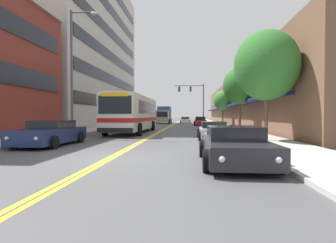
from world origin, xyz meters
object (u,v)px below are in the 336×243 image
(street_tree_right_near, at_px, (266,66))
(fire_hydrant, at_px, (236,131))
(car_champagne_parked_left_mid, at_px, (144,121))
(car_white_moving_lead, at_px, (185,120))
(car_silver_parked_right_far, at_px, (213,131))
(street_tree_right_far, at_px, (223,101))
(car_navy_parked_left_near, at_px, (51,133))
(car_charcoal_parked_right_foreground, at_px, (235,146))
(street_tree_right_mid, at_px, (240,86))
(box_truck, at_px, (164,115))
(city_bus, at_px, (134,113))
(traffic_signal_mast, at_px, (194,96))
(street_lamp_left_near, at_px, (75,64))
(car_red_parked_right_mid, at_px, (200,121))

(street_tree_right_near, xyz_separation_m, fire_hydrant, (-1.25, 2.43, -3.87))
(car_champagne_parked_left_mid, bearing_deg, car_white_moving_lead, 65.67)
(car_champagne_parked_left_mid, bearing_deg, street_tree_right_near, -65.05)
(car_champagne_parked_left_mid, distance_m, car_silver_parked_right_far, 24.37)
(fire_hydrant, bearing_deg, street_tree_right_far, 85.53)
(car_navy_parked_left_near, height_order, car_white_moving_lead, car_navy_parked_left_near)
(car_navy_parked_left_near, distance_m, car_silver_parked_right_far, 9.78)
(car_charcoal_parked_right_foreground, xyz_separation_m, street_tree_right_mid, (3.23, 16.76, 3.80))
(street_tree_right_mid, bearing_deg, box_truck, 110.79)
(city_bus, height_order, street_tree_right_mid, street_tree_right_mid)
(car_navy_parked_left_near, bearing_deg, fire_hydrant, 25.25)
(car_champagne_parked_left_mid, relative_size, car_charcoal_parked_right_foreground, 1.01)
(city_bus, bearing_deg, street_tree_right_near, -40.67)
(city_bus, relative_size, traffic_signal_mast, 1.62)
(street_lamp_left_near, bearing_deg, traffic_signal_mast, 73.93)
(car_navy_parked_left_near, relative_size, car_champagne_parked_left_mid, 1.08)
(box_truck, relative_size, street_tree_right_far, 1.36)
(street_lamp_left_near, bearing_deg, car_navy_parked_left_near, -80.70)
(box_truck, bearing_deg, car_champagne_parked_left_mid, -100.30)
(street_tree_right_far, bearing_deg, box_truck, 128.37)
(city_bus, xyz_separation_m, street_lamp_left_near, (-2.79, -5.98, 3.31))
(street_tree_right_mid, bearing_deg, traffic_signal_mast, 100.25)
(street_lamp_left_near, bearing_deg, fire_hydrant, 1.47)
(city_bus, relative_size, street_lamp_left_near, 1.34)
(car_white_moving_lead, relative_size, street_tree_right_near, 0.76)
(car_silver_parked_right_far, height_order, box_truck, box_truck)
(street_tree_right_far, height_order, fire_hydrant, street_tree_right_far)
(car_red_parked_right_mid, bearing_deg, car_champagne_parked_left_mid, -179.52)
(city_bus, distance_m, car_silver_parked_right_far, 9.15)
(car_white_moving_lead, bearing_deg, car_red_parked_right_mid, -79.31)
(car_navy_parked_left_near, xyz_separation_m, box_truck, (2.02, 38.27, 1.03))
(car_charcoal_parked_right_foreground, height_order, street_tree_right_mid, street_tree_right_mid)
(fire_hydrant, bearing_deg, street_lamp_left_near, -178.53)
(car_navy_parked_left_near, distance_m, street_tree_right_mid, 17.52)
(city_bus, height_order, street_tree_right_far, street_tree_right_far)
(car_navy_parked_left_near, relative_size, car_white_moving_lead, 1.01)
(street_lamp_left_near, bearing_deg, car_charcoal_parked_right_foreground, -43.76)
(car_white_moving_lead, xyz_separation_m, traffic_signal_mast, (1.71, -6.33, 4.52))
(car_navy_parked_left_near, distance_m, street_tree_right_near, 12.36)
(car_white_moving_lead, relative_size, fire_hydrant, 5.94)
(street_lamp_left_near, distance_m, street_tree_right_mid, 14.84)
(street_tree_right_near, distance_m, street_tree_right_far, 23.39)
(car_red_parked_right_mid, distance_m, street_tree_right_far, 4.66)
(traffic_signal_mast, relative_size, street_tree_right_near, 1.16)
(car_silver_parked_right_far, bearing_deg, car_champagne_parked_left_mid, 110.99)
(car_silver_parked_right_far, height_order, fire_hydrant, car_silver_parked_right_far)
(city_bus, height_order, street_tree_right_near, street_tree_right_near)
(street_tree_right_far, relative_size, fire_hydrant, 6.26)
(car_red_parked_right_mid, distance_m, car_white_moving_lead, 13.78)
(city_bus, xyz_separation_m, street_tree_right_far, (9.86, 15.24, 1.89))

